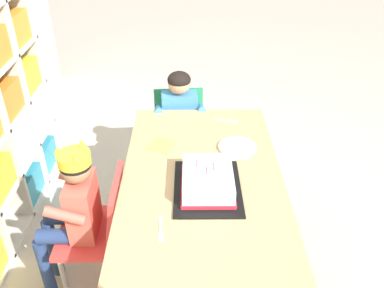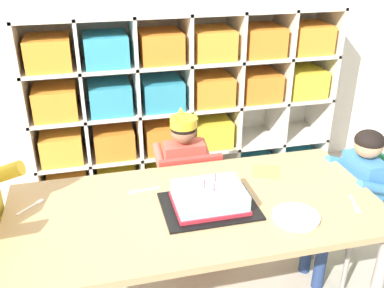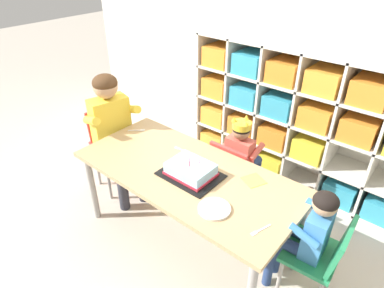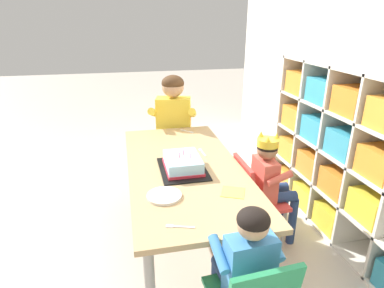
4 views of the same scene
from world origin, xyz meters
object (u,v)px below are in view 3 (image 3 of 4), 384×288
Objects in this scene: classroom_chair_blue at (234,171)px; adult_helper_seated at (114,125)px; birthday_cake_on_tray at (191,171)px; activity_table at (187,179)px; paper_plate_stack at (214,209)px; fork_at_table_front_edge at (181,150)px; fork_by_napkin at (138,130)px; child_with_crown at (242,152)px; guest_at_table_side at (308,231)px; classroom_chair_guest_side at (321,254)px; fork_scattered_mid_table at (260,230)px; classroom_chair_adult_side at (111,141)px.

adult_helper_seated is (-0.89, -0.42, 0.27)m from classroom_chair_blue.
adult_helper_seated is at bearing 174.99° from birthday_cake_on_tray.
activity_table is 8.23× the size of paper_plate_stack.
activity_table is 3.99× the size of birthday_cake_on_tray.
fork_at_table_front_edge is 0.46m from fork_by_napkin.
adult_helper_seated is at bearing 29.93° from child_with_crown.
child_with_crown is 1.01× the size of guest_at_table_side.
classroom_chair_guest_side is 1.58m from fork_by_napkin.
activity_table is at bearing 82.82° from child_with_crown.
classroom_chair_guest_side reaches higher than fork_scattered_mid_table.
classroom_chair_guest_side is 0.79× the size of guest_at_table_side.
classroom_chair_blue is 4.78× the size of fork_at_table_front_edge.
fork_at_table_front_edge is at bearing 148.25° from paper_plate_stack.
activity_table is 0.66m from fork_scattered_mid_table.
birthday_cake_on_tray is at bearing -84.06° from guest_at_table_side.
fork_scattered_mid_table is at bearing -84.01° from adult_helper_seated.
child_with_crown is at bearing -90.04° from classroom_chair_blue.
classroom_chair_adult_side is 1.11× the size of classroom_chair_guest_side.
fork_by_napkin is (-0.46, -0.01, 0.00)m from fork_at_table_front_edge.
activity_table is at bearing 94.11° from fork_scattered_mid_table.
child_with_crown is 0.50m from fork_at_table_front_edge.
fork_by_napkin is (-1.02, 0.34, -0.01)m from paper_plate_stack.
child_with_crown reaches higher than paper_plate_stack.
fork_scattered_mid_table is at bearing -36.71° from guest_at_table_side.
paper_plate_stack is at bearing -65.30° from classroom_chair_guest_side.
guest_at_table_side is 6.23× the size of fork_scattered_mid_table.
classroom_chair_blue reaches higher than fork_scattered_mid_table.
fork_scattered_mid_table is at bearing -13.30° from activity_table.
fork_by_napkin is at bearing 165.98° from birthday_cake_on_tray.
paper_plate_stack is 1.42× the size of fork_scattered_mid_table.
birthday_cake_on_tray reaches higher than classroom_chair_guest_side.
classroom_chair_blue is 0.78× the size of child_with_crown.
guest_at_table_side is (1.63, 0.06, -0.14)m from adult_helper_seated.
paper_plate_stack is (-0.54, -0.30, 0.23)m from classroom_chair_guest_side.
classroom_chair_adult_side is (-1.00, -0.50, -0.07)m from child_with_crown.
activity_table is 0.59m from child_with_crown.
paper_plate_stack is at bearing 113.08° from fork_scattered_mid_table.
activity_table is at bearing 158.78° from birthday_cake_on_tray.
birthday_cake_on_tray is at bearing 122.48° from fork_by_napkin.
fork_scattered_mid_table is at bearing 131.92° from classroom_chair_blue.
activity_table is at bearing 153.66° from paper_plate_stack.
guest_at_table_side is at bearing 153.61° from classroom_chair_blue.
birthday_cake_on_tray is (-0.02, -0.60, 0.15)m from child_with_crown.
child_with_crown reaches higher than fork_by_napkin.
guest_at_table_side is 2.13× the size of birthday_cake_on_tray.
fork_scattered_mid_table is at bearing -12.60° from birthday_cake_on_tray.
adult_helper_seated reaches higher than classroom_chair_blue.
adult_helper_seated is 7.82× the size of fork_at_table_front_edge.
adult_helper_seated is 1.21m from paper_plate_stack.
classroom_chair_guest_side is at bearing 156.71° from classroom_chair_blue.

